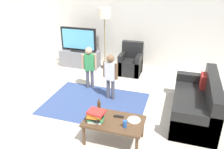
{
  "coord_description": "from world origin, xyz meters",
  "views": [
    {
      "loc": [
        1.38,
        -3.77,
        2.71
      ],
      "look_at": [
        0.0,
        0.6,
        0.65
      ],
      "focal_mm": 37.06,
      "sensor_mm": 36.0,
      "label": 1
    }
  ],
  "objects_px": {
    "child_center": "(110,73)",
    "coffee_table": "(114,123)",
    "tv_remote": "(119,116)",
    "soda_can": "(125,124)",
    "couch": "(198,105)",
    "plate": "(134,120)",
    "tv": "(78,40)",
    "child_near_tv": "(89,64)",
    "bottle": "(99,108)",
    "tv_stand": "(80,59)",
    "floor_lamp": "(104,16)",
    "book_stack": "(96,116)",
    "armchair": "(131,63)"
  },
  "relations": [
    {
      "from": "floor_lamp",
      "to": "book_stack",
      "type": "distance_m",
      "value": 3.54
    },
    {
      "from": "couch",
      "to": "tv_remote",
      "type": "xyz_separation_m",
      "value": [
        -1.34,
        -1.06,
        0.14
      ]
    },
    {
      "from": "armchair",
      "to": "child_center",
      "type": "height_order",
      "value": "child_center"
    },
    {
      "from": "tv_remote",
      "to": "plate",
      "type": "height_order",
      "value": "plate"
    },
    {
      "from": "tv_stand",
      "to": "book_stack",
      "type": "relative_size",
      "value": 3.96
    },
    {
      "from": "tv_stand",
      "to": "coffee_table",
      "type": "bearing_deg",
      "value": -56.08
    },
    {
      "from": "tv",
      "to": "plate",
      "type": "height_order",
      "value": "tv"
    },
    {
      "from": "child_near_tv",
      "to": "bottle",
      "type": "height_order",
      "value": "child_near_tv"
    },
    {
      "from": "tv_stand",
      "to": "couch",
      "type": "bearing_deg",
      "value": -28.01
    },
    {
      "from": "tv",
      "to": "child_center",
      "type": "bearing_deg",
      "value": -46.67
    },
    {
      "from": "tv",
      "to": "child_near_tv",
      "type": "xyz_separation_m",
      "value": [
        0.85,
        -1.23,
        -0.21
      ]
    },
    {
      "from": "floor_lamp",
      "to": "plate",
      "type": "bearing_deg",
      "value": -62.74
    },
    {
      "from": "couch",
      "to": "coffee_table",
      "type": "bearing_deg",
      "value": -139.5
    },
    {
      "from": "tv_remote",
      "to": "soda_can",
      "type": "xyz_separation_m",
      "value": [
        0.17,
        -0.24,
        0.05
      ]
    },
    {
      "from": "couch",
      "to": "plate",
      "type": "height_order",
      "value": "couch"
    },
    {
      "from": "child_near_tv",
      "to": "tv_remote",
      "type": "distance_m",
      "value": 2.03
    },
    {
      "from": "armchair",
      "to": "coffee_table",
      "type": "distance_m",
      "value": 2.98
    },
    {
      "from": "tv",
      "to": "floor_lamp",
      "type": "relative_size",
      "value": 0.62
    },
    {
      "from": "tv_remote",
      "to": "soda_can",
      "type": "distance_m",
      "value": 0.3
    },
    {
      "from": "tv_stand",
      "to": "child_center",
      "type": "height_order",
      "value": "child_center"
    },
    {
      "from": "coffee_table",
      "to": "tv_remote",
      "type": "distance_m",
      "value": 0.14
    },
    {
      "from": "tv_stand",
      "to": "bottle",
      "type": "xyz_separation_m",
      "value": [
        1.71,
        -2.89,
        0.3
      ]
    },
    {
      "from": "child_center",
      "to": "coffee_table",
      "type": "relative_size",
      "value": 1.07
    },
    {
      "from": "bottle",
      "to": "plate",
      "type": "distance_m",
      "value": 0.63
    },
    {
      "from": "couch",
      "to": "coffee_table",
      "type": "relative_size",
      "value": 1.8
    },
    {
      "from": "couch",
      "to": "child_near_tv",
      "type": "distance_m",
      "value": 2.63
    },
    {
      "from": "armchair",
      "to": "child_near_tv",
      "type": "distance_m",
      "value": 1.48
    },
    {
      "from": "couch",
      "to": "plate",
      "type": "xyz_separation_m",
      "value": [
        -1.07,
        -1.08,
        0.14
      ]
    },
    {
      "from": "tv_stand",
      "to": "child_near_tv",
      "type": "height_order",
      "value": "child_near_tv"
    },
    {
      "from": "child_near_tv",
      "to": "bottle",
      "type": "bearing_deg",
      "value": -62.29
    },
    {
      "from": "armchair",
      "to": "child_near_tv",
      "type": "xyz_separation_m",
      "value": [
        -0.76,
        -1.22,
        0.34
      ]
    },
    {
      "from": "child_center",
      "to": "book_stack",
      "type": "bearing_deg",
      "value": -81.55
    },
    {
      "from": "tv_remote",
      "to": "plate",
      "type": "relative_size",
      "value": 0.77
    },
    {
      "from": "floor_lamp",
      "to": "child_near_tv",
      "type": "height_order",
      "value": "floor_lamp"
    },
    {
      "from": "armchair",
      "to": "child_center",
      "type": "xyz_separation_m",
      "value": [
        -0.11,
        -1.58,
        0.35
      ]
    },
    {
      "from": "book_stack",
      "to": "tv_remote",
      "type": "relative_size",
      "value": 1.78
    },
    {
      "from": "couch",
      "to": "soda_can",
      "type": "distance_m",
      "value": 1.76
    },
    {
      "from": "couch",
      "to": "bottle",
      "type": "height_order",
      "value": "couch"
    },
    {
      "from": "bottle",
      "to": "tv_stand",
      "type": "bearing_deg",
      "value": 120.62
    },
    {
      "from": "tv_stand",
      "to": "plate",
      "type": "relative_size",
      "value": 5.45
    },
    {
      "from": "tv",
      "to": "couch",
      "type": "xyz_separation_m",
      "value": [
        3.4,
        -1.79,
        -0.56
      ]
    },
    {
      "from": "book_stack",
      "to": "plate",
      "type": "height_order",
      "value": "book_stack"
    },
    {
      "from": "plate",
      "to": "child_near_tv",
      "type": "bearing_deg",
      "value": 132.12
    },
    {
      "from": "book_stack",
      "to": "soda_can",
      "type": "relative_size",
      "value": 2.53
    },
    {
      "from": "coffee_table",
      "to": "tv_stand",
      "type": "bearing_deg",
      "value": 123.92
    },
    {
      "from": "tv",
      "to": "bottle",
      "type": "xyz_separation_m",
      "value": [
        1.71,
        -2.87,
        -0.3
      ]
    },
    {
      "from": "bottle",
      "to": "tv_remote",
      "type": "xyz_separation_m",
      "value": [
        0.35,
        0.02,
        -0.12
      ]
    },
    {
      "from": "armchair",
      "to": "bottle",
      "type": "height_order",
      "value": "armchair"
    },
    {
      "from": "child_near_tv",
      "to": "tv_remote",
      "type": "relative_size",
      "value": 6.28
    },
    {
      "from": "book_stack",
      "to": "plate",
      "type": "bearing_deg",
      "value": 19.25
    }
  ]
}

